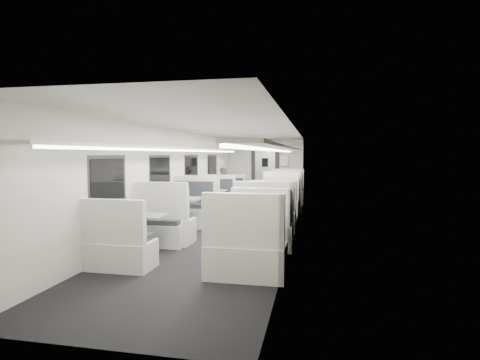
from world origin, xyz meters
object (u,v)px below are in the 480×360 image
at_px(booth_left_b, 210,203).
at_px(booth_left_d, 142,235).
at_px(passenger, 223,188).
at_px(booth_left_a, 226,196).
at_px(vestibule_door, 265,173).
at_px(booth_right_d, 255,236).
at_px(exit_sign, 264,141).
at_px(booth_right_c, 267,221).
at_px(booth_left_c, 179,215).
at_px(booth_right_b, 279,206).
at_px(booth_right_a, 285,195).

bearing_deg(booth_left_b, booth_left_d, -90.00).
height_order(booth_left_d, passenger, passenger).
xyz_separation_m(booth_left_a, vestibule_door, (1.00, 2.52, 0.69)).
bearing_deg(booth_right_d, booth_left_d, -177.95).
height_order(booth_left_d, exit_sign, exit_sign).
relative_size(booth_left_b, booth_right_c, 0.97).
xyz_separation_m(booth_left_c, booth_right_d, (2.00, -1.75, 0.00)).
distance_m(booth_right_b, booth_right_c, 2.51).
bearing_deg(booth_right_c, passenger, 116.50).
bearing_deg(booth_left_c, booth_right_c, -3.81).
bearing_deg(booth_left_b, booth_left_c, -90.00).
xyz_separation_m(booth_right_c, passenger, (-1.88, 3.77, 0.30)).
xyz_separation_m(booth_left_c, vestibule_door, (1.00, 7.07, 0.62)).
bearing_deg(booth_right_c, booth_left_b, 126.72).
bearing_deg(booth_right_a, booth_left_b, -134.70).
relative_size(booth_left_a, booth_left_c, 0.83).
distance_m(booth_left_c, booth_left_d, 1.83).
relative_size(booth_left_d, passenger, 1.50).
bearing_deg(booth_right_c, booth_right_b, 90.00).
distance_m(booth_left_b, booth_right_d, 4.74).
height_order(booth_left_c, booth_left_d, booth_left_c).
relative_size(booth_left_c, booth_left_d, 1.12).
xyz_separation_m(booth_left_a, booth_right_b, (2.00, -2.17, 0.02)).
height_order(booth_right_d, passenger, passenger).
relative_size(booth_left_b, booth_right_a, 0.91).
bearing_deg(booth_left_a, exit_sign, 63.85).
xyz_separation_m(booth_right_b, booth_right_d, (0.00, -4.13, 0.06)).
relative_size(booth_left_c, booth_right_d, 1.00).
xyz_separation_m(booth_left_d, booth_right_a, (2.00, 6.39, 0.05)).
bearing_deg(booth_right_c, exit_sign, 98.47).
bearing_deg(booth_right_b, booth_left_a, 132.68).
bearing_deg(vestibule_door, booth_left_c, -98.05).
bearing_deg(exit_sign, booth_right_c, -81.53).
bearing_deg(booth_left_c, booth_left_b, 90.00).
xyz_separation_m(passenger, exit_sign, (0.88, 2.94, 1.59)).
bearing_deg(booth_left_c, vestibule_door, 81.95).
bearing_deg(exit_sign, booth_right_a, -63.60).
distance_m(booth_right_d, passenger, 5.72).
bearing_deg(vestibule_door, booth_right_b, -77.97).
bearing_deg(booth_right_a, passenger, -153.68).
bearing_deg(booth_right_c, vestibule_door, 97.90).
bearing_deg(booth_right_d, booth_right_c, 90.00).
xyz_separation_m(booth_left_b, booth_right_d, (2.00, -4.30, 0.04)).
xyz_separation_m(booth_left_a, booth_left_d, (0.00, -6.37, 0.03)).
height_order(booth_right_d, vestibule_door, vestibule_door).
xyz_separation_m(booth_left_b, exit_sign, (1.00, 4.04, 1.90)).
distance_m(booth_left_d, booth_right_b, 4.65).
bearing_deg(vestibule_door, booth_left_b, -102.47).
height_order(booth_left_c, booth_right_b, booth_left_c).
height_order(booth_right_a, booth_right_c, booth_right_a).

